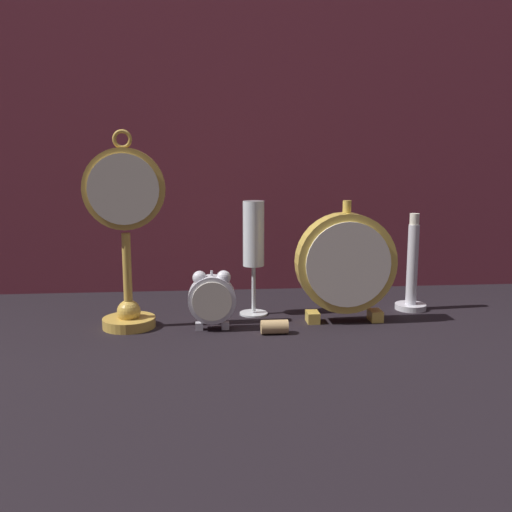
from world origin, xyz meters
TOP-DOWN VIEW (x-y plane):
  - ground_plane at (0.00, 0.00)m, footprint 4.00×4.00m
  - fabric_backdrop_drape at (0.00, 0.33)m, footprint 1.78×0.01m
  - pocket_watch_on_stand at (-0.21, 0.07)m, footprint 0.13×0.08m
  - alarm_clock_twin_bell at (-0.07, 0.04)m, footprint 0.08×0.03m
  - mantel_clock_silver at (0.15, 0.07)m, footprint 0.16×0.04m
  - champagne_flute at (0.00, 0.13)m, footprint 0.05×0.05m
  - brass_candlestick at (0.29, 0.13)m, footprint 0.06×0.06m
  - wine_cork at (0.02, 0.01)m, footprint 0.04×0.02m

SIDE VIEW (x-z plane):
  - ground_plane at x=0.00m, z-range 0.00..0.00m
  - wine_cork at x=0.02m, z-range 0.00..0.02m
  - alarm_clock_twin_bell at x=-0.07m, z-range 0.01..0.10m
  - brass_candlestick at x=0.29m, z-range -0.03..0.15m
  - mantel_clock_silver at x=0.15m, z-range 0.00..0.20m
  - champagne_flute at x=0.00m, z-range 0.03..0.23m
  - pocket_watch_on_stand at x=-0.21m, z-range -0.01..0.31m
  - fabric_backdrop_drape at x=0.00m, z-range 0.00..0.79m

